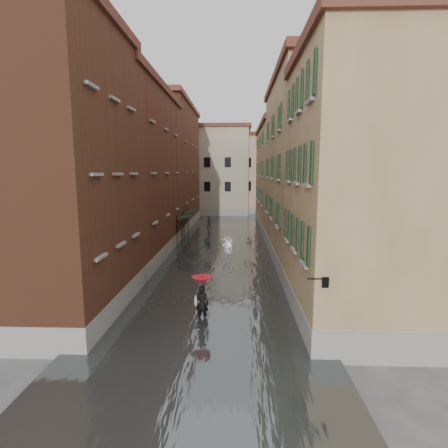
# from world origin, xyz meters

# --- Properties ---
(ground) EXTENTS (120.00, 120.00, 0.00)m
(ground) POSITION_xyz_m (0.00, 0.00, 0.00)
(ground) COLOR #4F4F51
(ground) RESTS_ON ground
(floodwater) EXTENTS (10.00, 60.00, 0.20)m
(floodwater) POSITION_xyz_m (0.00, 13.00, 0.10)
(floodwater) COLOR #454C4C
(floodwater) RESTS_ON ground
(building_left_near) EXTENTS (6.00, 8.00, 13.00)m
(building_left_near) POSITION_xyz_m (-7.00, -2.00, 6.50)
(building_left_near) COLOR brown
(building_left_near) RESTS_ON ground
(building_left_mid) EXTENTS (6.00, 14.00, 12.50)m
(building_left_mid) POSITION_xyz_m (-7.00, 9.00, 6.25)
(building_left_mid) COLOR brown
(building_left_mid) RESTS_ON ground
(building_left_far) EXTENTS (6.00, 16.00, 14.00)m
(building_left_far) POSITION_xyz_m (-7.00, 24.00, 7.00)
(building_left_far) COLOR brown
(building_left_far) RESTS_ON ground
(building_right_near) EXTENTS (6.00, 8.00, 11.50)m
(building_right_near) POSITION_xyz_m (7.00, -2.00, 5.75)
(building_right_near) COLOR #916D4A
(building_right_near) RESTS_ON ground
(building_right_mid) EXTENTS (6.00, 14.00, 13.00)m
(building_right_mid) POSITION_xyz_m (7.00, 9.00, 6.50)
(building_right_mid) COLOR tan
(building_right_mid) RESTS_ON ground
(building_right_far) EXTENTS (6.00, 16.00, 11.50)m
(building_right_far) POSITION_xyz_m (7.00, 24.00, 5.75)
(building_right_far) COLOR #916D4A
(building_right_far) RESTS_ON ground
(building_end_cream) EXTENTS (12.00, 9.00, 13.00)m
(building_end_cream) POSITION_xyz_m (-3.00, 38.00, 6.50)
(building_end_cream) COLOR #B8AF92
(building_end_cream) RESTS_ON ground
(building_end_pink) EXTENTS (10.00, 9.00, 12.00)m
(building_end_pink) POSITION_xyz_m (6.00, 40.00, 6.00)
(building_end_pink) COLOR #D2A993
(building_end_pink) RESTS_ON ground
(awning_near) EXTENTS (1.09, 2.82, 2.80)m
(awning_near) POSITION_xyz_m (-3.49, 14.16, 2.46)
(awning_near) COLOR #152F1F
(awning_near) RESTS_ON ground
(awning_far) EXTENTS (1.09, 3.19, 2.80)m
(awning_far) POSITION_xyz_m (-3.48, 18.44, 2.47)
(awning_far) COLOR #152F1F
(awning_far) RESTS_ON ground
(wall_lantern) EXTENTS (0.71, 0.22, 0.35)m
(wall_lantern) POSITION_xyz_m (4.33, -6.00, 3.01)
(wall_lantern) COLOR black
(wall_lantern) RESTS_ON ground
(window_planters) EXTENTS (0.59, 8.20, 0.84)m
(window_planters) POSITION_xyz_m (4.12, -0.23, 3.51)
(window_planters) COLOR #9A4132
(window_planters) RESTS_ON ground
(pedestrian_main) EXTENTS (0.92, 0.92, 2.06)m
(pedestrian_main) POSITION_xyz_m (-0.18, -2.57, 1.23)
(pedestrian_main) COLOR black
(pedestrian_main) RESTS_ON ground
(pedestrian_far) EXTENTS (0.84, 0.72, 1.51)m
(pedestrian_far) POSITION_xyz_m (-1.84, 22.70, 0.76)
(pedestrian_far) COLOR black
(pedestrian_far) RESTS_ON ground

